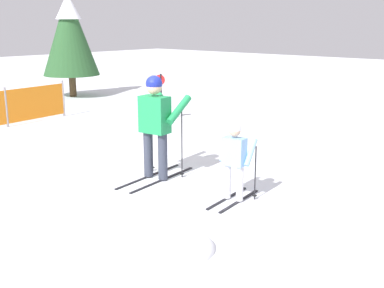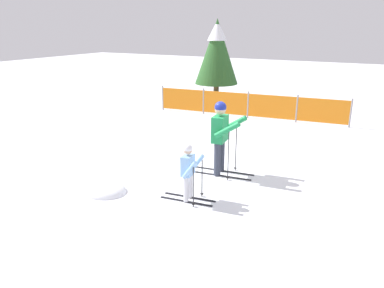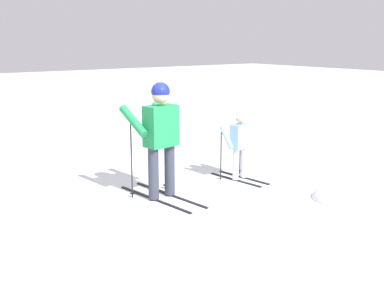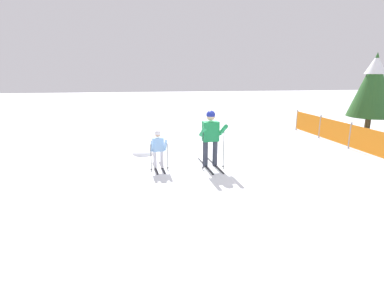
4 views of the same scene
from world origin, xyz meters
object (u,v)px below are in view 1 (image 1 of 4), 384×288
Objects in this scene: skier_adult at (156,118)px; conifer_near at (69,32)px; skier_child at (235,155)px; trail_marker at (161,92)px.

skier_adult is 10.07m from conifer_near.
trail_marker reaches higher than skier_child.
skier_adult is at bearing 84.04° from skier_child.
conifer_near is at bearing 79.20° from trail_marker.
skier_adult is at bearing -117.08° from conifer_near.
skier_adult is 4.90m from trail_marker.
conifer_near reaches higher than skier_child.
skier_adult is 1.47× the size of skier_child.
trail_marker is (3.48, 5.01, 0.10)m from skier_child.
skier_child is 11.54m from conifer_near.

